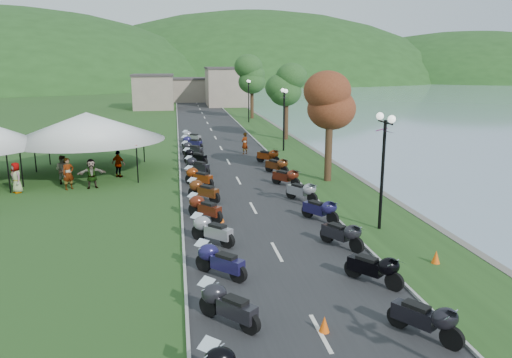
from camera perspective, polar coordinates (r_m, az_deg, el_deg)
name	(u,v)px	position (r m, az deg, el deg)	size (l,w,h in m)	color
road	(221,148)	(42.51, -4.02, 3.53)	(7.00, 120.00, 0.02)	#272729
hills_backdrop	(184,80)	(201.90, -8.18, 11.11)	(360.00, 120.00, 76.00)	#285621
far_building	(185,90)	(86.88, -8.09, 10.06)	(18.00, 16.00, 5.00)	gray
moto_row_left	(209,219)	(21.69, -5.35, -4.58)	(2.60, 50.53, 1.10)	#331411
moto_row_right	(343,234)	(20.06, 9.88, -6.23)	(2.60, 36.03, 1.10)	#331411
vendor_tent_main	(88,143)	(34.42, -18.60, 3.93)	(6.60, 6.60, 4.00)	white
tree_lakeside	(329,120)	(30.46, 8.40, 6.68)	(2.70, 2.70, 7.51)	#2E5D25
pedestrian_a	(70,189)	(30.68, -20.52, -1.12)	(0.67, 0.49, 1.85)	slate
pedestrian_b	(64,184)	(32.20, -21.12, -0.51)	(0.85, 0.47, 1.75)	slate
traffic_cone_near	(324,324)	(14.19, 7.81, -16.14)	(0.31, 0.31, 0.48)	#F2590C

